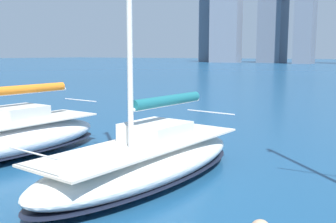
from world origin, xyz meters
The scene contains 2 objects.
sailboat_teal centered at (0.74, -6.62, 0.67)m, with size 3.36×8.49×10.02m.
sailboat_orange centered at (6.71, -6.32, 0.74)m, with size 3.08×7.98×11.83m.
Camera 1 is at (-5.84, 2.66, 3.80)m, focal length 42.00 mm.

